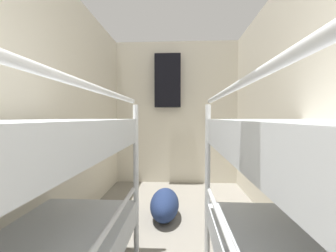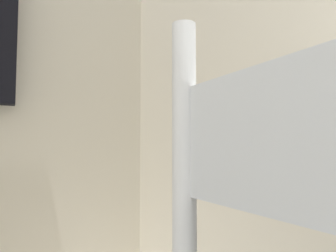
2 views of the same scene
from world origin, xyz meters
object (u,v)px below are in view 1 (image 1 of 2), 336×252
(hanging_coat, at_px, (168,81))
(bunk_stack_left_near, at_px, (8,220))
(duffel_bag, at_px, (165,204))
(bunk_stack_right_near, at_px, (330,229))

(hanging_coat, bearing_deg, bunk_stack_left_near, -100.37)
(duffel_bag, xyz_separation_m, hanging_coat, (-0.04, 1.31, 1.62))
(bunk_stack_right_near, distance_m, duffel_bag, 1.86)
(bunk_stack_right_near, height_order, hanging_coat, hanging_coat)
(bunk_stack_right_near, xyz_separation_m, duffel_bag, (-0.78, 1.60, -0.55))
(bunk_stack_left_near, relative_size, duffel_bag, 2.83)
(bunk_stack_left_near, relative_size, bunk_stack_right_near, 1.00)
(bunk_stack_right_near, xyz_separation_m, hanging_coat, (-0.82, 2.91, 1.07))
(bunk_stack_left_near, height_order, bunk_stack_right_near, same)
(bunk_stack_left_near, bearing_deg, hanging_coat, 79.63)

